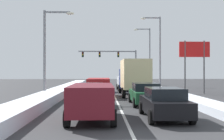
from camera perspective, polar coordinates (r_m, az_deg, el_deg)
ground_plane at (r=24.70m, az=0.65°, el=-5.64°), size 120.00×120.00×0.00m
lane_stripe_between_right_lane_and_center_lane at (r=29.02m, az=0.28°, el=-4.83°), size 0.14×47.81×0.01m
snow_bank_right_shoulder at (r=29.68m, az=10.59°, el=-4.29°), size 1.64×47.81×0.46m
snow_bank_left_shoulder at (r=29.29m, az=-10.17°, el=-4.16°), size 1.83×47.81×0.65m
sedan_black_right_lane_nearest at (r=13.88m, az=10.62°, el=-6.65°), size 2.00×4.50×1.51m
sedan_green_right_lane_second at (r=19.31m, az=6.82°, el=-4.86°), size 2.00×4.50×1.51m
box_truck_right_lane_third at (r=26.39m, az=4.48°, el=-1.16°), size 2.53×7.20×3.36m
suv_silver_right_lane_fourth at (r=33.94m, az=2.88°, el=-2.46°), size 2.16×4.90×1.67m
suv_maroon_center_lane_nearest at (r=13.23m, az=-4.14°, el=-5.87°), size 2.16×4.90×1.67m
sedan_charcoal_center_lane_second at (r=19.10m, az=-4.46°, el=-4.91°), size 2.00×4.50×1.51m
suv_red_center_lane_third at (r=25.36m, az=-2.77°, el=-3.20°), size 2.16×4.90×1.67m
sedan_white_center_lane_fourth at (r=31.74m, az=-2.61°, el=-3.07°), size 2.00×4.50×1.51m
traffic_light_gantry at (r=50.74m, az=0.71°, el=2.45°), size 10.60×0.47×6.20m
street_lamp_right_near at (r=36.25m, az=9.30°, el=4.76°), size 2.66×0.36×9.32m
street_lamp_right_mid at (r=44.80m, az=7.32°, el=3.71°), size 2.66×0.36×9.20m
street_lamp_left_mid at (r=24.65m, az=-12.78°, el=5.00°), size 2.66×0.36×7.57m
roadside_sign_right at (r=30.19m, az=16.53°, el=2.98°), size 3.20×0.16×5.50m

